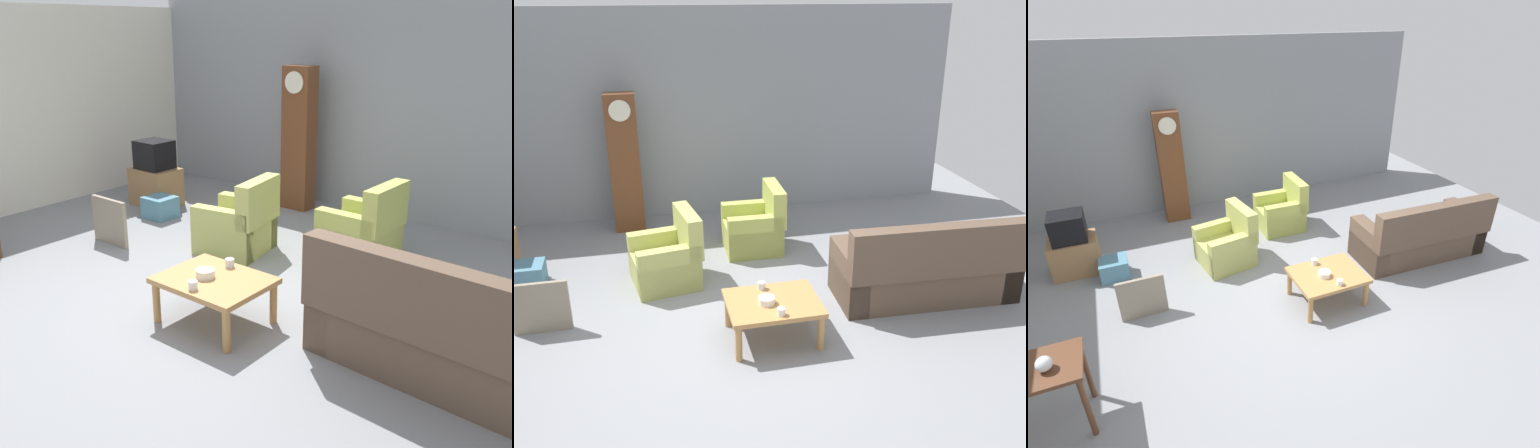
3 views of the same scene
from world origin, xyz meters
TOP-DOWN VIEW (x-y plane):
  - ground_plane at (0.00, 0.00)m, footprint 10.40×10.40m
  - garage_door_wall at (0.00, 3.60)m, footprint 8.40×0.16m
  - pegboard_wall_left at (-4.20, 0.40)m, footprint 0.12×6.40m
  - couch_floral at (2.28, 0.08)m, footprint 2.14×0.97m
  - armchair_olive_near at (-0.65, 1.15)m, footprint 0.90×0.88m
  - armchair_olive_far at (0.61, 1.90)m, footprint 0.80×0.77m
  - coffee_table_wood at (0.32, -0.33)m, footprint 0.96×0.76m
  - grandfather_clock at (-1.10, 3.05)m, footprint 0.44×0.30m
  - tv_stand_cabinet at (-2.87, 1.84)m, footprint 0.68×0.52m
  - tv_crt at (-2.87, 1.84)m, footprint 0.48×0.44m
  - framed_picture_leaning at (-2.06, 0.34)m, footprint 0.60×0.05m
  - storage_box_blue at (-2.36, 1.44)m, footprint 0.41×0.38m
  - cup_white_porcelain at (0.33, -0.62)m, footprint 0.08×0.08m
  - cup_blue_rimmed at (0.26, -0.05)m, footprint 0.09×0.09m
  - bowl_white_stacked at (0.24, -0.37)m, footprint 0.17×0.17m

SIDE VIEW (x-z plane):
  - ground_plane at x=0.00m, z-range 0.00..0.00m
  - storage_box_blue at x=-2.36m, z-range 0.00..0.30m
  - tv_stand_cabinet at x=-2.87m, z-range 0.00..0.57m
  - framed_picture_leaning at x=-2.06m, z-range 0.00..0.59m
  - armchair_olive_near at x=-0.65m, z-range -0.15..0.77m
  - armchair_olive_far at x=0.61m, z-range -0.15..0.77m
  - couch_floral at x=2.28m, z-range -0.16..0.88m
  - coffee_table_wood at x=0.32m, z-range 0.16..0.60m
  - bowl_white_stacked at x=0.24m, z-range 0.44..0.51m
  - cup_white_porcelain at x=0.33m, z-range 0.44..0.52m
  - cup_blue_rimmed at x=0.26m, z-range 0.44..0.52m
  - tv_crt at x=-2.87m, z-range 0.57..0.99m
  - grandfather_clock at x=-1.10m, z-range 0.01..2.07m
  - pegboard_wall_left at x=-4.20m, z-range 0.00..2.88m
  - garage_door_wall at x=0.00m, z-range 0.00..3.20m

